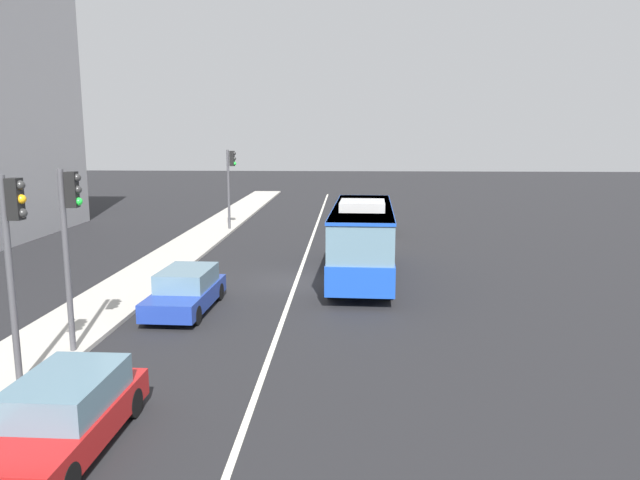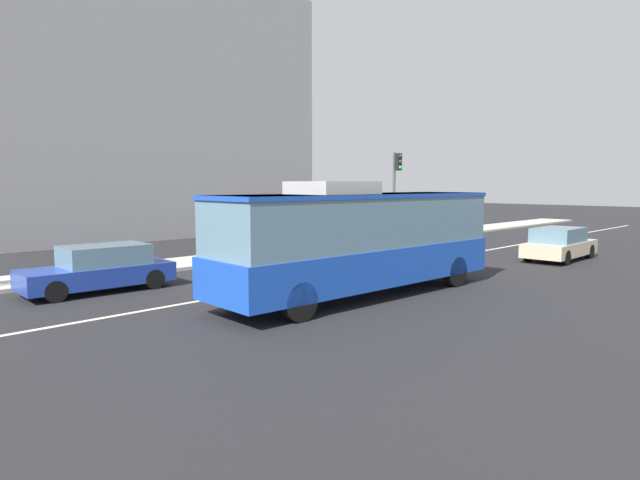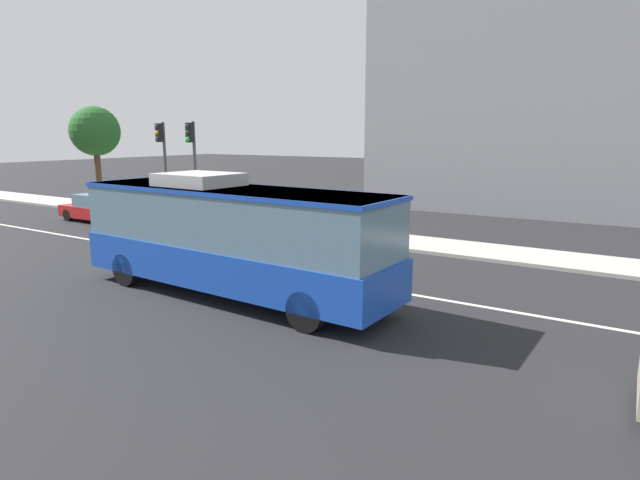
{
  "view_description": "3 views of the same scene",
  "coord_description": "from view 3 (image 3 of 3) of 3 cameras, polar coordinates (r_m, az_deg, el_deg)",
  "views": [
    {
      "loc": [
        -24.38,
        -2.16,
        6.07
      ],
      "look_at": [
        -0.06,
        -1.0,
        1.81
      ],
      "focal_mm": 33.48,
      "sensor_mm": 36.0,
      "label": 1
    },
    {
      "loc": [
        -11.22,
        -13.28,
        3.37
      ],
      "look_at": [
        1.74,
        -0.27,
        1.47
      ],
      "focal_mm": 30.04,
      "sensor_mm": 36.0,
      "label": 2
    },
    {
      "loc": [
        10.83,
        -13.71,
        4.55
      ],
      "look_at": [
        2.1,
        0.15,
        1.25
      ],
      "focal_mm": 29.39,
      "sensor_mm": 36.0,
      "label": 3
    }
  ],
  "objects": [
    {
      "name": "sidewalk_kerb",
      "position": [
        23.44,
        4.06,
        0.35
      ],
      "size": [
        80.0,
        2.8,
        0.14
      ],
      "primitive_type": "cube",
      "color": "#B2ADA3",
      "rests_on": "ground_plane"
    },
    {
      "name": "ground_plane",
      "position": [
        18.05,
        -5.91,
        -3.26
      ],
      "size": [
        160.0,
        160.0,
        0.0
      ],
      "primitive_type": "plane",
      "color": "black"
    },
    {
      "name": "traffic_light_far_corner",
      "position": [
        29.28,
        -16.78,
        8.99
      ],
      "size": [
        0.32,
        0.62,
        5.2
      ],
      "rotation": [
        0.0,
        0.0,
        -1.58
      ],
      "color": "#47474C",
      "rests_on": "ground_plane"
    },
    {
      "name": "transit_bus",
      "position": [
        14.98,
        -9.72,
        0.69
      ],
      "size": [
        10.09,
        2.9,
        3.46
      ],
      "rotation": [
        0.0,
        0.0,
        -0.04
      ],
      "color": "#1947B7",
      "rests_on": "ground_plane"
    },
    {
      "name": "traffic_light_near_corner",
      "position": [
        27.37,
        -13.72,
        9.01
      ],
      "size": [
        0.34,
        0.62,
        5.2
      ],
      "rotation": [
        0.0,
        0.0,
        -1.49
      ],
      "color": "#47474C",
      "rests_on": "ground_plane"
    },
    {
      "name": "office_block_background",
      "position": [
        37.12,
        26.28,
        16.38
      ],
      "size": [
        22.66,
        13.66,
        17.0
      ],
      "rotation": [
        0.0,
        0.0,
        0.02
      ],
      "color": "#939399",
      "rests_on": "ground_plane"
    },
    {
      "name": "street_tree_kerbside_left",
      "position": [
        34.61,
        -23.3,
        10.75
      ],
      "size": [
        2.93,
        2.93,
        6.22
      ],
      "color": "#4C3823",
      "rests_on": "ground_plane"
    },
    {
      "name": "sedan_red",
      "position": [
        30.19,
        -22.94,
        3.22
      ],
      "size": [
        4.53,
        1.88,
        1.46
      ],
      "rotation": [
        0.0,
        0.0,
        3.12
      ],
      "color": "#B21919",
      "rests_on": "ground_plane"
    },
    {
      "name": "sedan_blue",
      "position": [
        23.26,
        -9.07,
        1.79
      ],
      "size": [
        4.56,
        1.96,
        1.46
      ],
      "rotation": [
        0.0,
        0.0,
        3.11
      ],
      "color": "#1E3899",
      "rests_on": "ground_plane"
    },
    {
      "name": "lane_centre_line",
      "position": [
        18.05,
        -5.91,
        -3.24
      ],
      "size": [
        76.0,
        0.16,
        0.01
      ],
      "primitive_type": "cube",
      "color": "silver",
      "rests_on": "ground_plane"
    }
  ]
}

